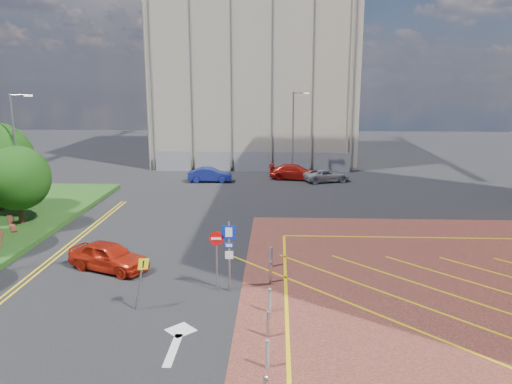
# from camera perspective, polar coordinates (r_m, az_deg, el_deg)

# --- Properties ---
(ground) EXTENTS (140.00, 140.00, 0.00)m
(ground) POSITION_cam_1_polar(r_m,az_deg,el_deg) (21.77, -4.62, -12.26)
(ground) COLOR black
(ground) RESTS_ON ground
(tree_c) EXTENTS (4.00, 4.00, 4.90)m
(tree_c) POSITION_cam_1_polar(r_m,az_deg,el_deg) (34.17, -25.61, 1.43)
(tree_c) COLOR #3D2B1C
(tree_c) RESTS_ON grass_bed
(lamp_left_far) EXTENTS (1.53, 0.16, 8.00)m
(lamp_left_far) POSITION_cam_1_polar(r_m,az_deg,el_deg) (36.12, -25.66, 4.35)
(lamp_left_far) COLOR #9EA0A8
(lamp_left_far) RESTS_ON grass_bed
(lamp_back) EXTENTS (1.53, 0.16, 8.00)m
(lamp_back) POSITION_cam_1_polar(r_m,az_deg,el_deg) (47.82, 4.33, 7.01)
(lamp_back) COLOR #9EA0A8
(lamp_back) RESTS_ON ground
(sign_cluster) EXTENTS (1.17, 0.12, 3.20)m
(sign_cluster) POSITION_cam_1_polar(r_m,az_deg,el_deg) (21.90, -3.63, -6.56)
(sign_cluster) COLOR #9EA0A8
(sign_cluster) RESTS_ON ground
(warning_sign) EXTENTS (0.68, 0.40, 2.25)m
(warning_sign) POSITION_cam_1_polar(r_m,az_deg,el_deg) (20.85, -13.03, -9.46)
(warning_sign) COLOR #9EA0A8
(warning_sign) RESTS_ON ground
(bollard_row) EXTENTS (0.14, 11.14, 0.90)m
(bollard_row) POSITION_cam_1_polar(r_m,az_deg,el_deg) (19.91, 1.51, -13.24)
(bollard_row) COLOR #9EA0A8
(bollard_row) RESTS_ON forecourt
(construction_building) EXTENTS (21.20, 19.20, 22.00)m
(construction_building) POSITION_cam_1_polar(r_m,az_deg,el_deg) (59.62, 0.04, 14.60)
(construction_building) COLOR #A29584
(construction_building) RESTS_ON ground
(construction_fence) EXTENTS (21.60, 0.06, 2.00)m
(construction_fence) POSITION_cam_1_polar(r_m,az_deg,el_deg) (50.25, 0.68, 3.46)
(construction_fence) COLOR gray
(construction_fence) RESTS_ON ground
(car_red_left) EXTENTS (4.46, 3.10, 1.41)m
(car_red_left) POSITION_cam_1_polar(r_m,az_deg,el_deg) (25.71, -16.48, -7.04)
(car_red_left) COLOR red
(car_red_left) RESTS_ON ground
(car_blue_back) EXTENTS (4.01, 1.56, 1.30)m
(car_blue_back) POSITION_cam_1_polar(r_m,az_deg,el_deg) (45.51, -5.27, 1.97)
(car_blue_back) COLOR navy
(car_blue_back) RESTS_ON ground
(car_red_back) EXTENTS (5.00, 2.69, 1.38)m
(car_red_back) POSITION_cam_1_polar(r_m,az_deg,el_deg) (46.57, 4.49, 2.28)
(car_red_back) COLOR #B7180F
(car_red_back) RESTS_ON ground
(car_silver_back) EXTENTS (4.58, 3.14, 1.16)m
(car_silver_back) POSITION_cam_1_polar(r_m,az_deg,el_deg) (45.87, 8.04, 1.90)
(car_silver_back) COLOR #ADAEB5
(car_silver_back) RESTS_ON ground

